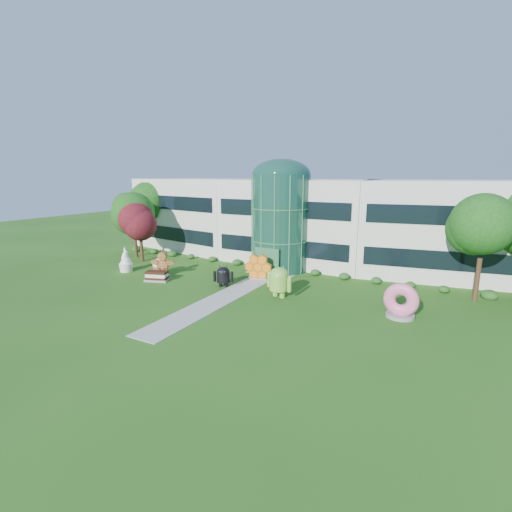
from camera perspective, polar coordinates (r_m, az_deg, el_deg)
The scene contains 14 objects.
ground at distance 29.71m, azimuth -6.26°, elevation -7.01°, with size 140.00×140.00×0.00m, color #215114.
building at distance 44.28m, azimuth 7.08°, elevation 5.57°, with size 46.00×15.00×9.30m, color beige, non-canonical shape.
atrium at distance 38.78m, azimuth 3.79°, elevation 5.05°, with size 6.00×6.00×9.80m, color #194738.
walkway at distance 31.27m, azimuth -4.16°, elevation -5.93°, with size 2.40×20.00×0.04m, color #9E9E93.
tree_red at distance 44.44m, azimuth -17.31°, elevation 2.97°, with size 4.00×4.00×6.00m, color #3F0C14, non-canonical shape.
trees_backdrop at distance 39.77m, azimuth 4.38°, elevation 4.20°, with size 52.00×8.00×8.40m, color #184611, non-canonical shape.
android_green at distance 30.36m, azimuth 3.57°, elevation -3.62°, with size 2.60×1.73×2.95m, color #75B73A, non-canonical shape.
android_black at distance 33.26m, azimuth -5.06°, elevation -2.92°, with size 1.90×1.27×2.16m, color black, non-canonical shape.
donut at distance 28.00m, azimuth 21.46°, elevation -6.31°, with size 2.44×1.17×2.53m, color #E5578B, non-canonical shape.
gingerbread at distance 37.70m, azimuth -14.18°, elevation -1.19°, with size 2.67×1.03×2.47m, color brown, non-canonical shape.
ice_cream_sandwich at distance 36.24m, azimuth -15.02°, elevation -3.00°, with size 2.17×1.08×0.97m, color black, non-canonical shape.
honeycomb at distance 35.54m, azimuth 0.36°, elevation -1.85°, with size 2.77×0.99×2.18m, color orange, non-canonical shape.
froyo at distance 40.55m, azimuth -19.44°, elevation -0.51°, with size 1.50×1.50×2.56m, color white, non-canonical shape.
cupcake at distance 38.62m, azimuth -14.67°, elevation -1.52°, with size 1.37×1.37×1.65m, color white, non-canonical shape.
Camera 1 is at (16.21, -22.89, 9.82)m, focal length 26.00 mm.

